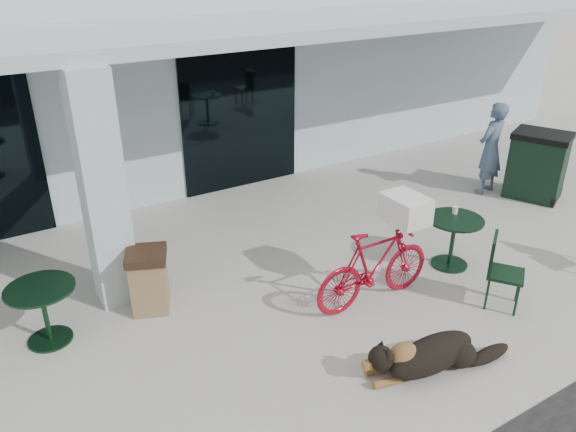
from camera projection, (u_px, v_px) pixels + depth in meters
ground at (302, 353)px, 6.63m from camera, size 80.00×80.00×0.00m
building at (91, 53)px, 12.19m from camera, size 22.00×7.00×4.50m
storefront_glass_right at (241, 119)px, 10.72m from camera, size 2.40×0.06×2.70m
column at (103, 192)px, 7.02m from camera, size 0.50×0.50×3.12m
overhang at (168, 34)px, 8.01m from camera, size 22.00×2.80×0.18m
bicycle at (374, 266)px, 7.36m from camera, size 1.83×0.52×1.10m
laundry_basket at (405, 209)px, 7.25m from camera, size 0.44×0.60×0.35m
dog at (432, 353)px, 6.28m from camera, size 1.44×0.76×0.46m
cafe_table_near at (45, 314)px, 6.68m from camera, size 1.01×1.01×0.76m
cafe_table_far at (452, 242)px, 8.30m from camera, size 1.01×1.01×0.77m
cafe_chair_far_a at (506, 273)px, 7.30m from camera, size 0.65×0.66×1.00m
person at (491, 149)px, 10.60m from camera, size 0.72×0.54×1.77m
cup_on_table at (455, 210)px, 8.27m from camera, size 0.10×0.10×0.11m
trash_receptacle at (149, 280)px, 7.27m from camera, size 0.66×0.66×0.86m
wheeled_bin at (537, 165)px, 10.52m from camera, size 1.12×1.22×1.26m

